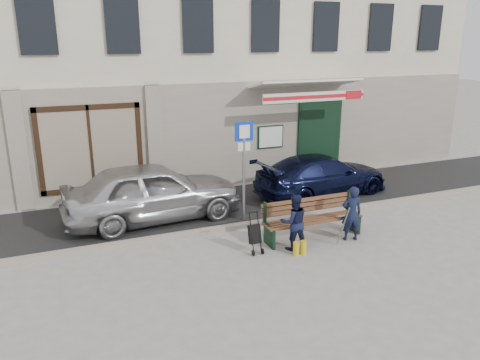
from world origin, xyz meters
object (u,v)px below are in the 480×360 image
bench (311,220)px  man (352,213)px  car_silver (153,192)px  parking_sign (244,156)px  woman (294,222)px  stroller (255,235)px  car_navy (322,175)px

bench → man: 0.92m
car_silver → bench: car_silver is taller
parking_sign → woman: parking_sign is taller
car_silver → stroller: car_silver is taller
man → stroller: size_ratio=1.45×
parking_sign → man: bearing=-47.8°
car_navy → man: size_ratio=3.22×
woman → bench: bearing=-139.9°
parking_sign → stroller: 2.26m
bench → woman: (-0.65, -0.36, 0.18)m
bench → stroller: bearing=-173.1°
man → stroller: (-2.30, 0.24, -0.25)m
bench → woman: 0.77m
bench → woman: size_ratio=1.89×
man → car_navy: bearing=-94.1°
bench → woman: woman is taller
car_navy → bench: bearing=138.3°
car_navy → man: 3.26m
bench → stroller: (-1.50, -0.18, -0.07)m
car_silver → car_navy: car_silver is taller
man → woman: size_ratio=1.01×
car_navy → bench: 3.26m
stroller → parking_sign: bearing=74.8°
car_navy → stroller: (-3.41, -2.82, -0.21)m
parking_sign → man: parking_sign is taller
car_navy → stroller: 4.44m
bench → woman: bearing=-151.0°
woman → stroller: (-0.85, 0.18, -0.24)m
car_silver → bench: (3.12, -2.52, -0.30)m
woman → car_navy: bearing=-119.4°
woman → stroller: size_ratio=1.43×
man → stroller: bearing=10.0°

